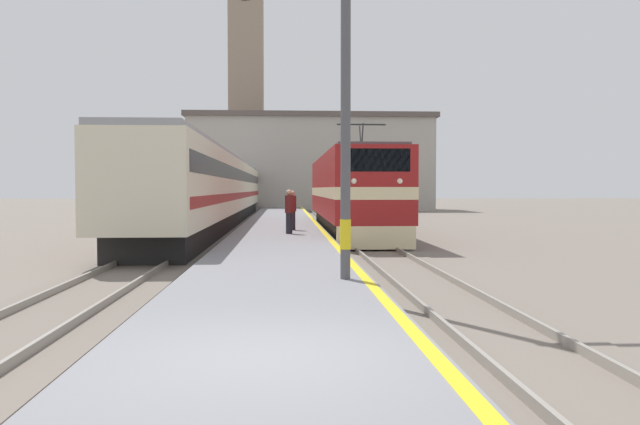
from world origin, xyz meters
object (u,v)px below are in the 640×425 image
(catenary_mast, at_px, (351,62))
(person_on_platform, at_px, (289,210))
(locomotive_train, at_px, (350,193))
(passenger_train, at_px, (227,189))
(second_waiting_passenger, at_px, (292,209))
(clock_tower, at_px, (246,66))

(catenary_mast, height_order, person_on_platform, catenary_mast)
(person_on_platform, bearing_deg, locomotive_train, 59.90)
(passenger_train, xyz_separation_m, second_waiting_passenger, (4.39, -16.77, -0.90))
(locomotive_train, distance_m, second_waiting_passenger, 4.17)
(passenger_train, bearing_deg, second_waiting_passenger, -75.34)
(person_on_platform, height_order, second_waiting_passenger, person_on_platform)
(person_on_platform, bearing_deg, clock_tower, 95.55)
(second_waiting_passenger, relative_size, clock_tower, 0.06)
(locomotive_train, xyz_separation_m, second_waiting_passenger, (-2.85, -2.96, -0.70))
(second_waiting_passenger, bearing_deg, person_on_platform, -94.09)
(catenary_mast, bearing_deg, clock_tower, 95.48)
(passenger_train, bearing_deg, locomotive_train, -62.36)
(clock_tower, bearing_deg, passenger_train, -89.46)
(person_on_platform, xyz_separation_m, clock_tower, (-4.48, 46.13, 14.66))
(passenger_train, distance_m, clock_tower, 30.44)
(person_on_platform, height_order, clock_tower, clock_tower)
(catenary_mast, bearing_deg, second_waiting_passenger, 93.81)
(locomotive_train, height_order, person_on_platform, locomotive_train)
(person_on_platform, bearing_deg, passenger_train, 102.55)
(locomotive_train, height_order, clock_tower, clock_tower)
(person_on_platform, distance_m, second_waiting_passenger, 2.23)
(passenger_train, relative_size, catenary_mast, 6.43)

